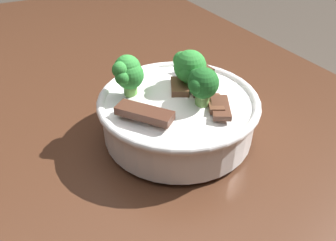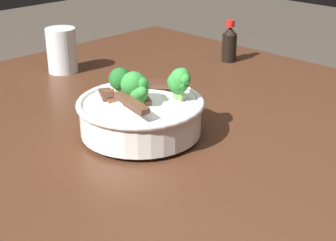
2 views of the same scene
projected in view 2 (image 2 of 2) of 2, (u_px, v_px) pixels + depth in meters
dining_table at (235, 185)px, 0.99m from camera, size 1.52×1.03×0.78m
rice_bowl at (141, 111)px, 0.93m from camera, size 0.24×0.24×0.13m
drinking_glass at (62, 53)px, 1.28m from camera, size 0.08×0.08×0.11m
soy_sauce_bottle at (229, 44)px, 1.37m from camera, size 0.04×0.04×0.11m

